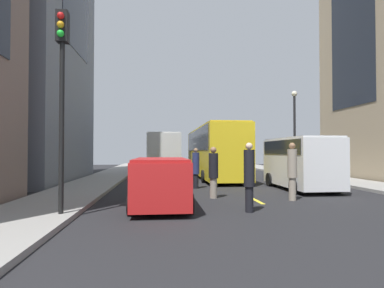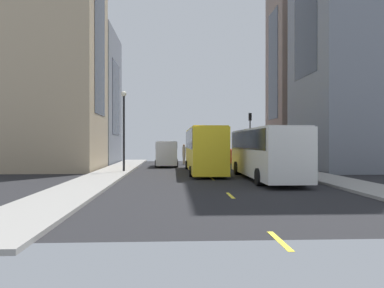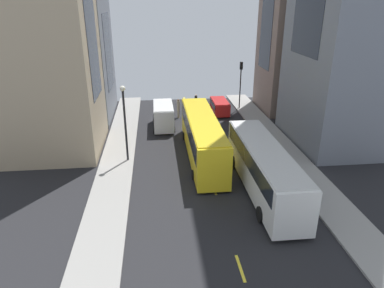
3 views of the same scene
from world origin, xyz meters
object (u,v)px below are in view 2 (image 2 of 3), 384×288
pedestrian_crossing_mid (203,153)px  traffic_light_near_corner (250,128)px  pedestrian_crossing_near (184,154)px  car_red_0 (228,155)px  streetcar_yellow (204,146)px  delivery_van_white (167,152)px  city_bus_white (265,149)px  pedestrian_walking_far (211,155)px  pedestrian_waiting_curb (218,156)px

pedestrian_crossing_mid → traffic_light_near_corner: 6.35m
pedestrian_crossing_near → pedestrian_crossing_mid: (-2.32, -2.15, -0.04)m
car_red_0 → pedestrian_crossing_near: 5.19m
streetcar_yellow → delivery_van_white: (3.12, -7.99, -0.61)m
streetcar_yellow → pedestrian_crossing_mid: bearing=-94.4°
city_bus_white → delivery_van_white: 15.77m
pedestrian_crossing_near → pedestrian_crossing_mid: size_ratio=1.03×
delivery_van_white → car_red_0: size_ratio=1.22×
pedestrian_walking_far → traffic_light_near_corner: bearing=160.2°
pedestrian_crossing_near → pedestrian_crossing_mid: pedestrian_crossing_near is taller
pedestrian_crossing_near → pedestrian_walking_far: size_ratio=1.07×
pedestrian_crossing_near → pedestrian_waiting_curb: 5.43m
car_red_0 → pedestrian_waiting_curb: size_ratio=2.03×
streetcar_yellow → delivery_van_white: 8.60m
delivery_van_white → pedestrian_walking_far: size_ratio=2.47×
delivery_van_white → streetcar_yellow: bearing=111.3°
pedestrian_walking_far → pedestrian_waiting_curb: size_ratio=1.01×
car_red_0 → streetcar_yellow: bearing=72.9°
streetcar_yellow → traffic_light_near_corner: 15.59m
car_red_0 → pedestrian_walking_far: pedestrian_walking_far is taller
pedestrian_waiting_curb → pedestrian_crossing_mid: bearing=-122.9°
pedestrian_waiting_curb → city_bus_white: bearing=55.1°
pedestrian_crossing_near → pedestrian_waiting_curb: pedestrian_crossing_near is taller
city_bus_white → pedestrian_waiting_curb: 13.45m
streetcar_yellow → delivery_van_white: size_ratio=2.59×
streetcar_yellow → traffic_light_near_corner: bearing=-115.3°
city_bus_white → pedestrian_waiting_curb: city_bus_white is taller
pedestrian_waiting_curb → streetcar_yellow: bearing=32.5°
pedestrian_waiting_curb → traffic_light_near_corner: 8.86m
car_red_0 → traffic_light_near_corner: size_ratio=0.73×
car_red_0 → pedestrian_crossing_near: (5.09, 0.99, 0.21)m
city_bus_white → streetcar_yellow: streetcar_yellow is taller
city_bus_white → car_red_0: 18.65m
pedestrian_walking_far → pedestrian_crossing_mid: 3.12m
city_bus_white → car_red_0: bearing=-90.7°
city_bus_white → pedestrian_crossing_mid: bearing=-82.7°
delivery_van_white → pedestrian_walking_far: bearing=-152.8°
car_red_0 → pedestrian_crossing_near: size_ratio=1.88×
pedestrian_waiting_curb → car_red_0: bearing=-150.2°
streetcar_yellow → pedestrian_crossing_near: 11.46m
city_bus_white → delivery_van_white: size_ratio=2.40×
car_red_0 → traffic_light_near_corner: bearing=-150.0°
car_red_0 → pedestrian_waiting_curb: pedestrian_waiting_curb is taller
delivery_van_white → traffic_light_near_corner: bearing=-148.5°
city_bus_white → pedestrian_crossing_mid: (2.54, -19.79, -0.85)m
pedestrian_crossing_near → pedestrian_waiting_curb: (-3.30, 4.31, -0.11)m
city_bus_white → traffic_light_near_corner: traffic_light_near_corner is taller
pedestrian_waiting_curb → pedestrian_crossing_near: bearing=-94.1°
city_bus_white → traffic_light_near_corner: (-3.04, -20.24, 2.16)m
car_red_0 → pedestrian_crossing_mid: pedestrian_crossing_mid is taller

